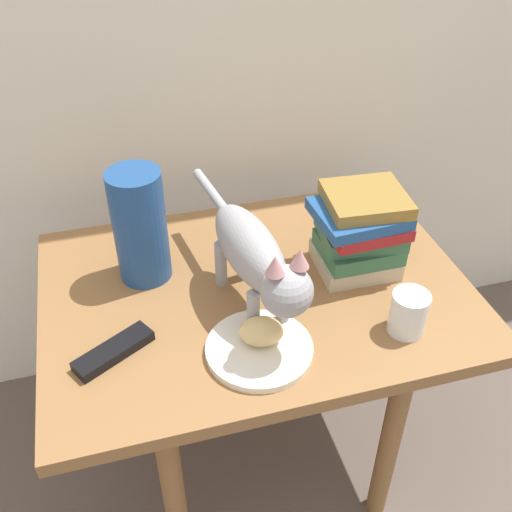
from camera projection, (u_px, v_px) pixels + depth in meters
The scene contains 9 objects.
ground_plane at pixel (256, 447), 1.55m from camera, with size 6.00×6.00×0.00m, color brown.
side_table at pixel (256, 312), 1.26m from camera, with size 0.86×0.62×0.55m.
plate at pixel (259, 349), 1.07m from camera, with size 0.19×0.19×0.01m, color silver.
bread_roll at pixel (261, 331), 1.06m from camera, with size 0.08×0.06×0.05m, color #E0BC7A.
cat at pixel (256, 257), 1.08m from camera, with size 0.13×0.48×0.23m.
book_stack at pixel (360, 232), 1.21m from camera, with size 0.19×0.16×0.18m.
green_vase at pixel (140, 226), 1.18m from camera, with size 0.11×0.11×0.24m, color navy.
candle_jar at pixel (408, 315), 1.10m from camera, with size 0.07×0.07×0.08m.
tv_remote at pixel (114, 351), 1.06m from camera, with size 0.15×0.04×0.02m, color black.
Camera 1 is at (-0.25, -0.89, 1.35)m, focal length 41.86 mm.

